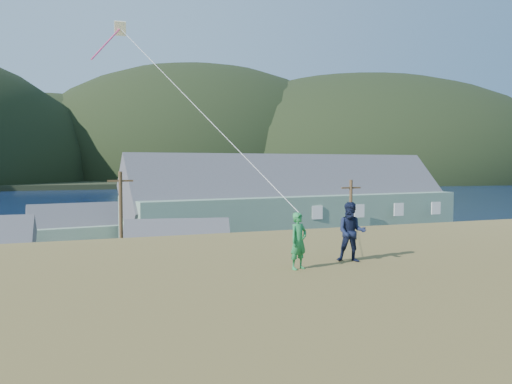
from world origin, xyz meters
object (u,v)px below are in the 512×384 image
Objects in this scene: lodge at (295,206)px; shed_palegreen_far at (76,230)px; wharf at (81,234)px; kite_flyer_navy at (351,232)px; shed_white at (178,257)px; kite_flyer_green at (299,241)px.

shed_palegreen_far is (-23.44, 6.99, -2.55)m from lodge.
wharf is 60.13m from kite_flyer_navy.
shed_palegreen_far is 47.25m from kite_flyer_navy.
wharf is 33.29m from shed_white.
shed_white is at bearing -77.83° from wharf.
shed_palegreen_far is at bearing 74.97° from kite_flyer_green.
lodge reaches higher than wharf.
lodge is 20.45m from shed_white.
kite_flyer_navy reaches higher than shed_white.
shed_palegreen_far is at bearing 128.22° from kite_flyer_navy.
lodge is at bearing 96.98° from kite_flyer_navy.
kite_flyer_green is at bearing -138.17° from kite_flyer_navy.
wharf is at bearing 133.44° from lodge.
shed_palegreen_far is at bearing 157.78° from lodge.
lodge is 26.28× the size of kite_flyer_green.
lodge is at bearing -24.23° from shed_palegreen_far.
lodge reaches higher than kite_flyer_green.
lodge is 42.66m from kite_flyer_navy.
kite_flyer_navy is (-16.17, -39.37, 2.91)m from lodge.
kite_flyer_green reaches higher than wharf.
lodge reaches higher than kite_flyer_navy.
lodge is 23.28× the size of kite_flyer_navy.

